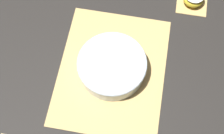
% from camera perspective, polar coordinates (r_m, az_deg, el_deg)
% --- Properties ---
extents(ground_plane, '(6.00, 6.00, 0.00)m').
position_cam_1_polar(ground_plane, '(1.14, 0.00, -0.68)').
color(ground_plane, black).
extents(bamboo_mat_center, '(0.49, 0.38, 0.01)m').
position_cam_1_polar(bamboo_mat_center, '(1.14, 0.00, -0.62)').
color(bamboo_mat_center, tan).
rests_on(bamboo_mat_center, ground_plane).
extents(coaster_mat_near_right, '(0.12, 0.12, 0.01)m').
position_cam_1_polar(coaster_mat_near_right, '(1.33, 14.40, 11.38)').
color(coaster_mat_near_right, tan).
rests_on(coaster_mat_near_right, ground_plane).
extents(fruit_salad_bowl, '(0.25, 0.25, 0.07)m').
position_cam_1_polar(fruit_salad_bowl, '(1.10, 0.03, 0.23)').
color(fruit_salad_bowl, silver).
rests_on(fruit_salad_bowl, bamboo_mat_center).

